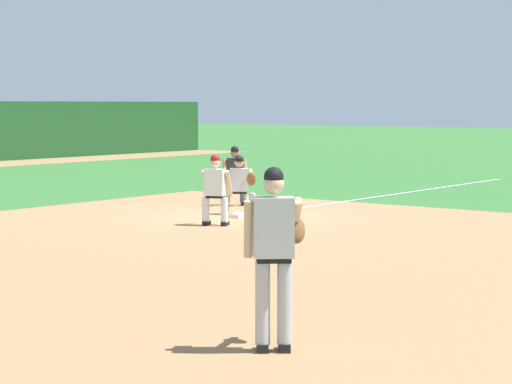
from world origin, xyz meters
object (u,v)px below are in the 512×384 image
(first_base_bag, at_px, (237,215))
(umpire, at_px, (235,173))
(pitcher, at_px, (275,247))
(baserunner, at_px, (215,187))
(baseball, at_px, (258,248))
(first_baseman, at_px, (240,182))

(first_base_bag, distance_m, umpire, 2.68)
(pitcher, distance_m, baserunner, 10.44)
(first_base_bag, relative_size, baseball, 5.14)
(baseball, bearing_deg, umpire, 41.60)
(first_base_bag, relative_size, first_baseman, 0.28)
(baseball, distance_m, pitcher, 7.05)
(first_base_bag, height_order, umpire, umpire)
(first_base_bag, distance_m, pitcher, 11.93)
(first_base_bag, distance_m, first_baseman, 0.86)
(baseball, bearing_deg, pitcher, -141.37)
(pitcher, relative_size, umpire, 1.27)
(baseball, distance_m, umpire, 7.52)
(first_base_bag, height_order, baseball, first_base_bag)
(pitcher, height_order, umpire, pitcher)
(pitcher, bearing_deg, baseball, 38.63)
(pitcher, bearing_deg, baserunner, 42.98)
(pitcher, relative_size, first_baseman, 1.39)
(baseball, distance_m, first_baseman, 5.48)
(first_baseman, distance_m, baserunner, 2.06)
(first_baseman, xyz_separation_m, umpire, (1.53, 1.37, 0.06))
(first_baseman, bearing_deg, baserunner, -155.88)
(umpire, bearing_deg, first_base_bag, -140.26)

